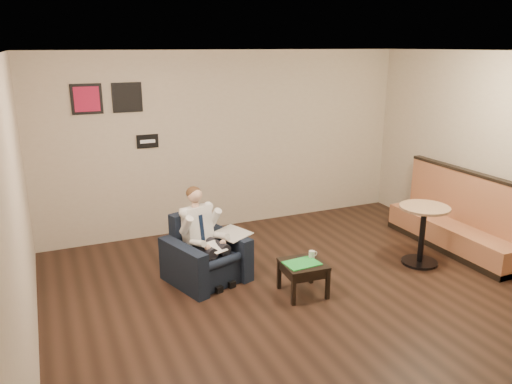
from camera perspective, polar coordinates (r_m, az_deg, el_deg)
name	(u,v)px	position (r m, az deg, el deg)	size (l,w,h in m)	color
ground	(325,307)	(5.87, 7.90, -12.93)	(6.00, 6.00, 0.00)	black
wall_back	(230,141)	(7.96, -3.04, 5.82)	(6.00, 0.02, 2.80)	beige
wall_left	(19,230)	(4.57, -25.47, -3.92)	(0.02, 6.00, 2.80)	beige
ceiling	(336,52)	(5.13, 9.17, 15.52)	(6.00, 6.00, 0.02)	white
seating_sign	(148,141)	(7.57, -12.29, 5.69)	(0.32, 0.02, 0.20)	black
art_print_left	(87,99)	(7.37, -18.78, 10.03)	(0.42, 0.03, 0.42)	#B8163E
art_print_right	(127,97)	(7.44, -14.51, 10.42)	(0.42, 0.03, 0.42)	black
armchair	(206,249)	(6.30, -5.74, -6.54)	(0.85, 0.85, 0.83)	black
seated_man	(211,240)	(6.16, -5.18, -5.53)	(0.54, 0.81, 1.13)	silver
lap_papers	(215,247)	(6.12, -4.66, -6.28)	(0.19, 0.27, 0.01)	white
newspaper	(232,233)	(6.37, -2.78, -4.76)	(0.36, 0.45, 0.01)	silver
side_table	(303,278)	(6.05, 5.38, -9.78)	(0.49, 0.49, 0.40)	black
green_folder	(302,263)	(5.94, 5.27, -8.11)	(0.40, 0.28, 0.01)	green
coffee_mug	(312,254)	(6.10, 6.39, -7.08)	(0.07, 0.07, 0.08)	white
smartphone	(302,257)	(6.10, 5.25, -7.44)	(0.12, 0.06, 0.01)	black
banquette	(454,212)	(7.72, 21.72, -2.09)	(0.53, 2.21, 1.13)	#A76340
cafe_table	(422,235)	(7.09, 18.44, -4.71)	(0.66, 0.66, 0.82)	#A57B59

